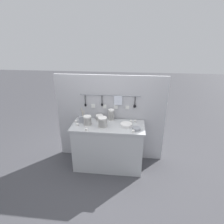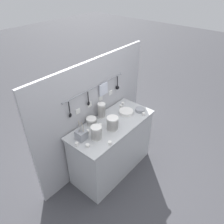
{
  "view_description": "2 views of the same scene",
  "coord_description": "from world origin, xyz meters",
  "px_view_note": "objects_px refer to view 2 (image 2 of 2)",
  "views": [
    {
      "loc": [
        0.41,
        -3.0,
        2.39
      ],
      "look_at": [
        0.08,
        -0.04,
        1.16
      ],
      "focal_mm": 30.0,
      "sensor_mm": 36.0,
      "label": 1
    },
    {
      "loc": [
        -1.85,
        -1.55,
        2.7
      ],
      "look_at": [
        0.04,
        0.03,
        1.04
      ],
      "focal_mm": 35.0,
      "sensor_mm": 36.0,
      "label": 2
    }
  ],
  "objects_px": {
    "bowl_stack_tall_left": "(102,110)",
    "plate_stack": "(126,112)",
    "cutlery_caddy": "(81,135)",
    "cup_centre": "(88,132)",
    "cup_back_right": "(110,143)",
    "cup_mid_row": "(87,146)",
    "bowl_stack_nested_right": "(96,133)",
    "cup_by_caddy": "(121,106)",
    "cup_back_left": "(123,103)",
    "bowl_stack_back_corner": "(113,123)",
    "cup_beside_plates": "(100,125)",
    "cup_front_right": "(144,114)",
    "cup_edge_far": "(77,144)",
    "bowl_stack_wide_centre": "(91,121)",
    "steel_mixing_bowl": "(140,110)"
  },
  "relations": [
    {
      "from": "bowl_stack_back_corner",
      "to": "cup_beside_plates",
      "type": "bearing_deg",
      "value": 112.9
    },
    {
      "from": "bowl_stack_back_corner",
      "to": "plate_stack",
      "type": "bearing_deg",
      "value": 10.74
    },
    {
      "from": "cutlery_caddy",
      "to": "cup_front_right",
      "type": "xyz_separation_m",
      "value": [
        0.94,
        -0.31,
        -0.04
      ]
    },
    {
      "from": "bowl_stack_nested_right",
      "to": "cup_centre",
      "type": "bearing_deg",
      "value": 87.59
    },
    {
      "from": "bowl_stack_tall_left",
      "to": "cup_back_left",
      "type": "height_order",
      "value": "bowl_stack_tall_left"
    },
    {
      "from": "plate_stack",
      "to": "cutlery_caddy",
      "type": "relative_size",
      "value": 0.75
    },
    {
      "from": "cup_beside_plates",
      "to": "cup_mid_row",
      "type": "distance_m",
      "value": 0.42
    },
    {
      "from": "bowl_stack_wide_centre",
      "to": "cup_back_left",
      "type": "distance_m",
      "value": 0.68
    },
    {
      "from": "bowl_stack_wide_centre",
      "to": "cutlery_caddy",
      "type": "height_order",
      "value": "cutlery_caddy"
    },
    {
      "from": "cup_back_right",
      "to": "cup_back_left",
      "type": "relative_size",
      "value": 1.0
    },
    {
      "from": "cup_front_right",
      "to": "cup_by_caddy",
      "type": "xyz_separation_m",
      "value": [
        -0.04,
        0.39,
        0.0
      ]
    },
    {
      "from": "cup_mid_row",
      "to": "cup_back_left",
      "type": "relative_size",
      "value": 1.0
    },
    {
      "from": "bowl_stack_nested_right",
      "to": "cup_by_caddy",
      "type": "distance_m",
      "value": 0.8
    },
    {
      "from": "bowl_stack_wide_centre",
      "to": "cup_beside_plates",
      "type": "bearing_deg",
      "value": -72.31
    },
    {
      "from": "cup_back_right",
      "to": "cup_edge_far",
      "type": "distance_m",
      "value": 0.4
    },
    {
      "from": "bowl_stack_back_corner",
      "to": "cup_edge_far",
      "type": "relative_size",
      "value": 3.97
    },
    {
      "from": "plate_stack",
      "to": "cup_centre",
      "type": "height_order",
      "value": "plate_stack"
    },
    {
      "from": "bowl_stack_nested_right",
      "to": "cup_mid_row",
      "type": "bearing_deg",
      "value": -172.33
    },
    {
      "from": "plate_stack",
      "to": "cup_front_right",
      "type": "xyz_separation_m",
      "value": [
        0.13,
        -0.22,
        -0.0
      ]
    },
    {
      "from": "cup_back_right",
      "to": "cup_back_left",
      "type": "height_order",
      "value": "same"
    },
    {
      "from": "plate_stack",
      "to": "cup_edge_far",
      "type": "distance_m",
      "value": 0.94
    },
    {
      "from": "bowl_stack_tall_left",
      "to": "cup_back_right",
      "type": "height_order",
      "value": "bowl_stack_tall_left"
    },
    {
      "from": "cup_beside_plates",
      "to": "cup_edge_far",
      "type": "height_order",
      "value": "same"
    },
    {
      "from": "bowl_stack_back_corner",
      "to": "cup_beside_plates",
      "type": "relative_size",
      "value": 3.97
    },
    {
      "from": "bowl_stack_tall_left",
      "to": "plate_stack",
      "type": "distance_m",
      "value": 0.38
    },
    {
      "from": "bowl_stack_wide_centre",
      "to": "cup_back_right",
      "type": "relative_size",
      "value": 3.03
    },
    {
      "from": "bowl_stack_tall_left",
      "to": "cup_edge_far",
      "type": "relative_size",
      "value": 4.74
    },
    {
      "from": "cup_back_left",
      "to": "cutlery_caddy",
      "type": "bearing_deg",
      "value": -174.35
    },
    {
      "from": "plate_stack",
      "to": "cup_edge_far",
      "type": "xyz_separation_m",
      "value": [
        -0.94,
        0.05,
        -0.0
      ]
    },
    {
      "from": "bowl_stack_back_corner",
      "to": "bowl_stack_nested_right",
      "type": "distance_m",
      "value": 0.28
    },
    {
      "from": "cup_by_caddy",
      "to": "cup_back_left",
      "type": "bearing_deg",
      "value": 15.35
    },
    {
      "from": "cup_centre",
      "to": "plate_stack",
      "type": "bearing_deg",
      "value": -9.63
    },
    {
      "from": "bowl_stack_nested_right",
      "to": "cup_by_caddy",
      "type": "bearing_deg",
      "value": 15.56
    },
    {
      "from": "cup_mid_row",
      "to": "plate_stack",
      "type": "bearing_deg",
      "value": 4.68
    },
    {
      "from": "cup_centre",
      "to": "cup_edge_far",
      "type": "xyz_separation_m",
      "value": [
        -0.25,
        -0.07,
        0.0
      ]
    },
    {
      "from": "cup_edge_far",
      "to": "cup_by_caddy",
      "type": "bearing_deg",
      "value": 6.63
    },
    {
      "from": "cup_back_left",
      "to": "cup_centre",
      "type": "bearing_deg",
      "value": -174.98
    },
    {
      "from": "bowl_stack_tall_left",
      "to": "cup_edge_far",
      "type": "distance_m",
      "value": 0.67
    },
    {
      "from": "cutlery_caddy",
      "to": "cup_centre",
      "type": "xyz_separation_m",
      "value": [
        0.13,
        0.02,
        -0.04
      ]
    },
    {
      "from": "cup_front_right",
      "to": "cup_beside_plates",
      "type": "bearing_deg",
      "value": 153.65
    },
    {
      "from": "cutlery_caddy",
      "to": "cup_by_caddy",
      "type": "relative_size",
      "value": 6.01
    },
    {
      "from": "cup_back_right",
      "to": "cup_front_right",
      "type": "distance_m",
      "value": 0.79
    },
    {
      "from": "cup_front_right",
      "to": "bowl_stack_tall_left",
      "type": "bearing_deg",
      "value": 133.77
    },
    {
      "from": "cup_centre",
      "to": "cup_edge_far",
      "type": "bearing_deg",
      "value": -165.51
    },
    {
      "from": "cup_centre",
      "to": "cup_back_left",
      "type": "distance_m",
      "value": 0.85
    },
    {
      "from": "plate_stack",
      "to": "steel_mixing_bowl",
      "type": "xyz_separation_m",
      "value": [
        0.18,
        -0.12,
        -0.0
      ]
    },
    {
      "from": "cup_edge_far",
      "to": "bowl_stack_nested_right",
      "type": "bearing_deg",
      "value": -21.25
    },
    {
      "from": "bowl_stack_wide_centre",
      "to": "cup_back_left",
      "type": "relative_size",
      "value": 3.03
    },
    {
      "from": "bowl_stack_tall_left",
      "to": "cup_back_right",
      "type": "distance_m",
      "value": 0.6
    },
    {
      "from": "cup_back_right",
      "to": "cup_mid_row",
      "type": "relative_size",
      "value": 1.0
    }
  ]
}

